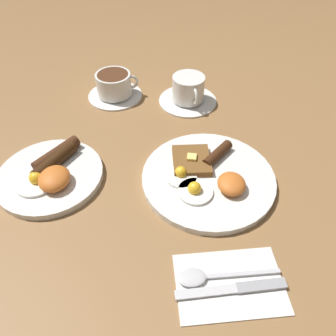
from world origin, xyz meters
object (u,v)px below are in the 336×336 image
at_px(teacup_near, 188,92).
at_px(spoon, 203,277).
at_px(breakfast_plate_near, 208,177).
at_px(teacup_far, 114,87).
at_px(knife, 238,288).
at_px(breakfast_plate_far, 51,174).

bearing_deg(teacup_near, spoon, -179.96).
bearing_deg(teacup_near, breakfast_plate_near, -174.67).
bearing_deg(teacup_far, knife, -155.56).
xyz_separation_m(teacup_far, knife, (-0.57, -0.26, -0.02)).
height_order(teacup_far, knife, teacup_far).
distance_m(breakfast_plate_far, spoon, 0.38).
relative_size(breakfast_plate_far, knife, 1.23).
relative_size(teacup_near, knife, 0.87).
bearing_deg(breakfast_plate_far, teacup_near, -46.27).
relative_size(teacup_near, spoon, 0.92).
bearing_deg(breakfast_plate_near, breakfast_plate_far, 88.75).
xyz_separation_m(teacup_near, spoon, (-0.52, -0.00, -0.02)).
bearing_deg(knife, teacup_near, -90.75).
relative_size(breakfast_plate_far, spoon, 1.29).
bearing_deg(knife, breakfast_plate_near, -90.16).
height_order(knife, spoon, spoon).
relative_size(teacup_far, spoon, 0.87).
height_order(breakfast_plate_near, teacup_near, teacup_near).
relative_size(knife, spoon, 1.05).
relative_size(breakfast_plate_near, knife, 1.54).
distance_m(breakfast_plate_near, teacup_near, 0.30).
xyz_separation_m(teacup_near, teacup_far, (0.03, 0.20, -0.00)).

